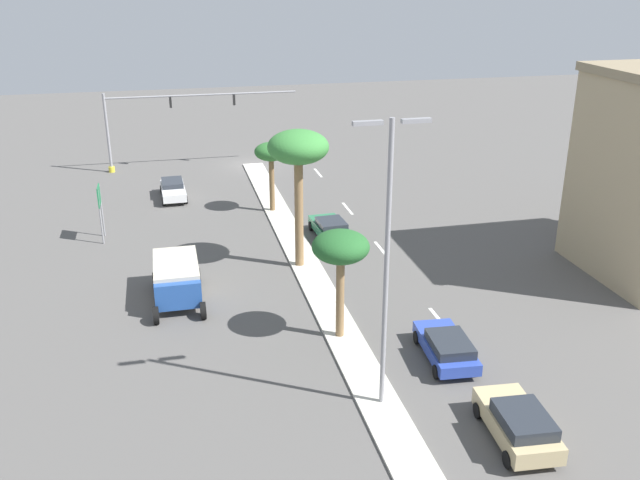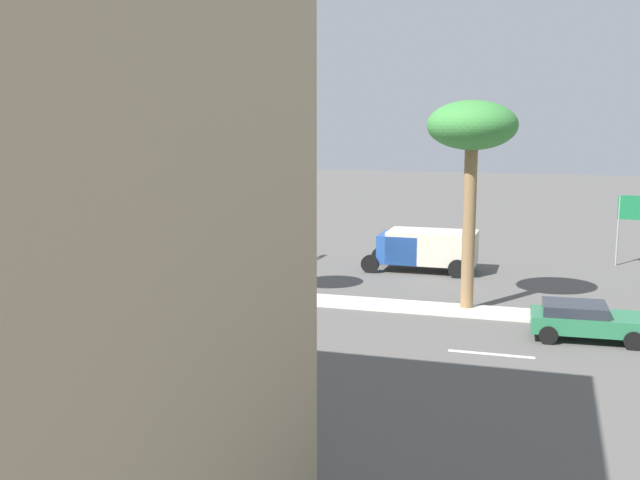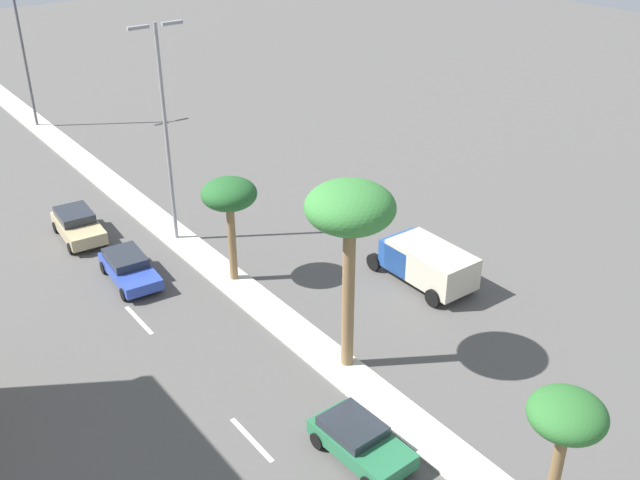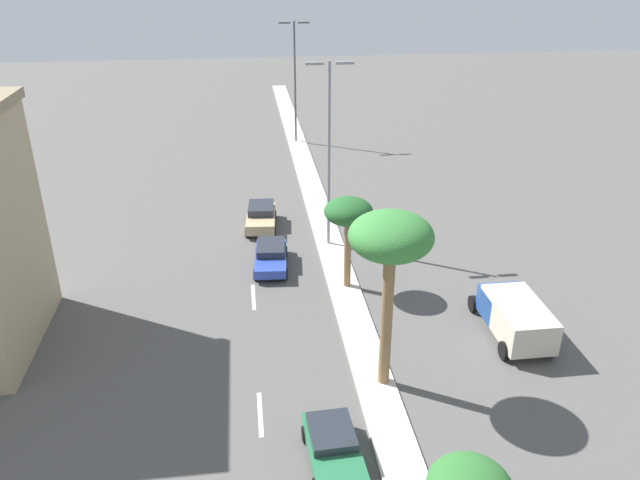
{
  "view_description": "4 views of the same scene",
  "coord_description": "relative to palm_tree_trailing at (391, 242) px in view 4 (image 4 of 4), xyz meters",
  "views": [
    {
      "loc": [
        7.79,
        61.24,
        16.83
      ],
      "look_at": [
        -0.66,
        24.67,
        1.99
      ],
      "focal_mm": 38.67,
      "sensor_mm": 36.0,
      "label": 1
    },
    {
      "loc": [
        -29.8,
        20.68,
        7.66
      ],
      "look_at": [
        2.36,
        30.48,
        2.24
      ],
      "focal_mm": 42.52,
      "sensor_mm": 36.0,
      "label": 2
    },
    {
      "loc": [
        -15.62,
        4.2,
        19.31
      ],
      "look_at": [
        2.77,
        28.77,
        3.09
      ],
      "focal_mm": 41.41,
      "sensor_mm": 36.0,
      "label": 3
    },
    {
      "loc": [
        -5.34,
        1.33,
        18.1
      ],
      "look_at": [
        -1.17,
        34.35,
        2.28
      ],
      "focal_mm": 35.03,
      "sensor_mm": 36.0,
      "label": 4
    }
  ],
  "objects": [
    {
      "name": "street_lamp_leading",
      "position": [
        -0.5,
        14.66,
        -0.22
      ],
      "size": [
        2.9,
        0.24,
        11.83
      ],
      "color": "gray",
      "rests_on": "median_curb"
    },
    {
      "name": "lane_stripe_center",
      "position": [
        -5.65,
        -1.41,
        -7.12
      ],
      "size": [
        0.2,
        2.8,
        0.01
      ],
      "primitive_type": "cube",
      "color": "silver",
      "rests_on": "ground"
    },
    {
      "name": "sedan_green_leading",
      "position": [
        -2.96,
        -4.4,
        -6.43
      ],
      "size": [
        2.18,
        3.98,
        1.28
      ],
      "color": "#287047",
      "rests_on": "ground"
    },
    {
      "name": "palm_tree_rear",
      "position": [
        -0.2,
        8.9,
        -2.49
      ],
      "size": [
        2.72,
        2.72,
        5.41
      ],
      "color": "olive",
      "rests_on": "median_curb"
    },
    {
      "name": "street_lamp_mid",
      "position": [
        -0.47,
        38.7,
        -0.39
      ],
      "size": [
        2.9,
        0.24,
        11.49
      ],
      "color": "#515459",
      "rests_on": "median_curb"
    },
    {
      "name": "palm_tree_trailing",
      "position": [
        0.0,
        0.0,
        0.0
      ],
      "size": [
        3.52,
        3.52,
        8.25
      ],
      "color": "olive",
      "rests_on": "median_curb"
    },
    {
      "name": "ground_plane",
      "position": [
        -0.39,
        11.2,
        -7.13
      ],
      "size": [
        160.0,
        160.0,
        0.0
      ],
      "primitive_type": "plane",
      "color": "#565451"
    },
    {
      "name": "box_truck",
      "position": [
        7.34,
        3.0,
        -5.93
      ],
      "size": [
        2.65,
        5.56,
        2.07
      ],
      "color": "#234C99",
      "rests_on": "ground"
    },
    {
      "name": "sedan_tan_rear",
      "position": [
        -4.8,
        18.12,
        -6.33
      ],
      "size": [
        2.34,
        4.43,
        1.51
      ],
      "color": "tan",
      "rests_on": "ground"
    },
    {
      "name": "lane_stripe_mid",
      "position": [
        -5.65,
        8.41,
        -7.12
      ],
      "size": [
        0.2,
        2.8,
        0.01
      ],
      "primitive_type": "cube",
      "color": "silver",
      "rests_on": "ground"
    },
    {
      "name": "median_curb",
      "position": [
        -0.39,
        21.17,
        -7.07
      ],
      "size": [
        1.8,
        89.71,
        0.12
      ],
      "primitive_type": "cube",
      "color": "beige",
      "rests_on": "ground"
    },
    {
      "name": "sedan_blue_inboard",
      "position": [
        -4.44,
        12.07,
        -6.41
      ],
      "size": [
        2.29,
        4.52,
        1.31
      ],
      "color": "#2D47AD",
      "rests_on": "ground"
    }
  ]
}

